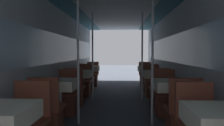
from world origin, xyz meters
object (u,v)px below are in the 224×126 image
at_px(support_pole_left_1, 78,59).
at_px(dining_table_right_3, 147,70).
at_px(dining_table_right_2, 155,76).
at_px(dining_table_left_3, 90,70).
at_px(chair_left_near_2, 75,94).
at_px(chair_left_far_1, 67,100).
at_px(support_pole_right_2, 142,57).
at_px(support_pole_left_2, 93,57).
at_px(chair_left_far_3, 92,78).
at_px(chair_right_near_3, 149,83).
at_px(chair_left_far_2, 84,86).
at_px(support_pole_right_1, 152,59).
at_px(chair_left_near_3, 87,83).
at_px(dining_table_right_0, 224,124).
at_px(chair_right_far_1, 165,101).
at_px(chair_right_far_3, 145,79).
at_px(dining_table_left_2, 80,76).
at_px(dining_table_left_1, 59,87).
at_px(chair_right_near_2, 159,94).
at_px(dining_table_right_1, 172,88).
at_px(chair_right_near_1, 181,119).
at_px(chair_left_near_1, 48,117).
at_px(chair_right_far_2, 152,87).

relative_size(support_pole_left_1, dining_table_right_3, 2.91).
distance_m(support_pole_left_1, dining_table_right_2, 2.44).
bearing_deg(dining_table_left_3, chair_left_near_2, -90.00).
distance_m(chair_left_far_1, support_pole_right_2, 2.17).
xyz_separation_m(support_pole_left_2, dining_table_left_3, (-0.33, 1.82, -0.47)).
xyz_separation_m(chair_left_far_3, chair_right_near_3, (1.90, -1.12, 0.00)).
relative_size(chair_left_far_2, support_pole_right_1, 0.40).
relative_size(support_pole_left_1, dining_table_left_3, 2.91).
xyz_separation_m(chair_left_near_2, support_pole_right_1, (1.57, -1.25, 0.82)).
bearing_deg(chair_left_near_3, chair_left_near_2, -90.00).
distance_m(dining_table_right_0, chair_right_far_1, 2.40).
height_order(chair_right_near_3, chair_right_far_3, same).
bearing_deg(dining_table_left_2, dining_table_left_1, -90.00).
bearing_deg(support_pole_left_1, dining_table_right_0, -49.19).
bearing_deg(chair_right_far_1, chair_right_near_2, -90.00).
distance_m(dining_table_right_1, dining_table_right_3, 3.63).
height_order(dining_table_left_1, chair_left_far_3, chair_left_far_3).
relative_size(chair_right_near_1, chair_right_near_3, 1.00).
bearing_deg(chair_left_far_3, support_pole_right_1, 110.50).
relative_size(chair_left_near_1, support_pole_left_1, 0.40).
distance_m(support_pole_right_1, chair_right_far_2, 2.54).
distance_m(support_pole_left_1, chair_left_near_2, 1.54).
relative_size(dining_table_left_3, dining_table_right_0, 1.00).
bearing_deg(support_pole_left_1, chair_right_far_2, 56.60).
bearing_deg(dining_table_right_3, chair_right_near_2, -90.00).
relative_size(support_pole_right_2, chair_right_far_3, 2.51).
bearing_deg(chair_left_far_2, dining_table_left_1, 90.00).
bearing_deg(dining_table_left_3, chair_left_near_1, -90.00).
distance_m(chair_left_far_2, chair_right_far_3, 2.63).
xyz_separation_m(chair_left_near_1, chair_left_near_2, (0.00, 1.82, 0.00)).
height_order(dining_table_left_3, chair_right_far_1, chair_right_far_1).
relative_size(support_pole_left_2, dining_table_right_2, 2.91).
bearing_deg(chair_left_far_1, chair_right_near_2, -159.97).
distance_m(dining_table_left_2, chair_right_far_1, 2.30).
bearing_deg(chair_right_far_2, chair_left_far_1, 43.71).
height_order(chair_left_near_3, chair_left_far_3, same).
relative_size(support_pole_left_2, chair_right_far_3, 2.51).
relative_size(dining_table_right_3, chair_right_near_3, 0.86).
xyz_separation_m(chair_left_near_2, chair_left_near_3, (0.00, 1.82, 0.00)).
distance_m(chair_left_far_1, chair_right_near_1, 2.21).
bearing_deg(chair_right_near_1, chair_left_far_3, 111.78).
bearing_deg(chair_right_far_3, chair_left_far_1, 62.39).
distance_m(chair_left_near_1, chair_left_near_3, 3.63).
bearing_deg(support_pole_right_1, support_pole_left_1, 180.00).
bearing_deg(chair_left_far_2, dining_table_left_2, 90.00).
bearing_deg(chair_left_far_2, chair_right_far_3, -136.29).
xyz_separation_m(support_pole_left_1, dining_table_right_2, (1.57, 1.82, -0.47)).
bearing_deg(dining_table_right_1, chair_right_far_3, 90.00).
bearing_deg(support_pole_right_2, dining_table_left_1, -130.81).
bearing_deg(chair_right_far_3, dining_table_left_3, 16.47).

